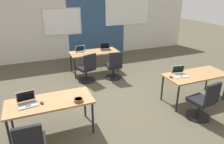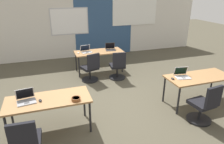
{
  "view_description": "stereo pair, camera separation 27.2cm",
  "coord_description": "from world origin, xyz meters",
  "px_view_note": "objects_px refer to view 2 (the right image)",
  "views": [
    {
      "loc": [
        -1.93,
        -4.19,
        2.69
      ],
      "look_at": [
        -0.34,
        -0.25,
        0.96
      ],
      "focal_mm": 33.19,
      "sensor_mm": 36.0,
      "label": 1
    },
    {
      "loc": [
        -1.68,
        -4.28,
        2.69
      ],
      "look_at": [
        -0.34,
        -0.25,
        0.96
      ],
      "focal_mm": 33.19,
      "sensor_mm": 36.0,
      "label": 2
    }
  ],
  "objects_px": {
    "desk_near_left": "(48,102)",
    "desk_near_right": "(199,79)",
    "laptop_near_left_end": "(26,99)",
    "laptop_far_right": "(110,48)",
    "laptop_near_right_inner": "(182,75)",
    "chair_near_right_inner": "(204,107)",
    "desk_far_center": "(99,53)",
    "chair_far_left": "(91,70)",
    "mouse_near_right_inner": "(173,79)",
    "laptop_far_left": "(86,51)",
    "snack_bowl": "(76,99)",
    "mouse_far_left": "(78,53)",
    "mouse_near_left_end": "(40,101)",
    "chair_far_right": "(118,68)"
  },
  "relations": [
    {
      "from": "desk_near_right",
      "to": "laptop_far_right",
      "type": "distance_m",
      "value": 3.15
    },
    {
      "from": "laptop_near_left_end",
      "to": "laptop_far_right",
      "type": "bearing_deg",
      "value": 39.24
    },
    {
      "from": "desk_far_center",
      "to": "laptop_near_right_inner",
      "type": "xyz_separation_m",
      "value": [
        1.33,
        -2.7,
        0.11
      ]
    },
    {
      "from": "desk_far_center",
      "to": "chair_near_right_inner",
      "type": "height_order",
      "value": "chair_near_right_inner"
    },
    {
      "from": "laptop_near_right_inner",
      "to": "desk_near_left",
      "type": "bearing_deg",
      "value": -168.38
    },
    {
      "from": "laptop_far_right",
      "to": "mouse_near_right_inner",
      "type": "distance_m",
      "value": 2.88
    },
    {
      "from": "laptop_far_right",
      "to": "chair_far_right",
      "type": "xyz_separation_m",
      "value": [
        -0.04,
        -0.86,
        -0.39
      ]
    },
    {
      "from": "chair_far_left",
      "to": "desk_near_left",
      "type": "bearing_deg",
      "value": 40.29
    },
    {
      "from": "desk_near_left",
      "to": "desk_far_center",
      "type": "height_order",
      "value": "same"
    },
    {
      "from": "desk_far_center",
      "to": "chair_far_left",
      "type": "xyz_separation_m",
      "value": [
        -0.45,
        -0.7,
        -0.28
      ]
    },
    {
      "from": "desk_far_center",
      "to": "chair_near_right_inner",
      "type": "bearing_deg",
      "value": -69.3
    },
    {
      "from": "laptop_far_right",
      "to": "chair_far_right",
      "type": "relative_size",
      "value": 0.4
    },
    {
      "from": "chair_far_left",
      "to": "mouse_near_left_end",
      "type": "relative_size",
      "value": 8.46
    },
    {
      "from": "desk_near_left",
      "to": "desk_near_right",
      "type": "bearing_deg",
      "value": 0.0
    },
    {
      "from": "desk_near_right",
      "to": "chair_near_right_inner",
      "type": "relative_size",
      "value": 1.74
    },
    {
      "from": "laptop_far_right",
      "to": "chair_far_left",
      "type": "relative_size",
      "value": 0.4
    },
    {
      "from": "mouse_near_right_inner",
      "to": "desk_near_right",
      "type": "bearing_deg",
      "value": -3.9
    },
    {
      "from": "laptop_near_right_inner",
      "to": "laptop_near_left_end",
      "type": "bearing_deg",
      "value": -169.14
    },
    {
      "from": "desk_near_left",
      "to": "chair_far_left",
      "type": "relative_size",
      "value": 1.74
    },
    {
      "from": "chair_far_right",
      "to": "mouse_near_right_inner",
      "type": "xyz_separation_m",
      "value": [
        0.65,
        -1.95,
        0.36
      ]
    },
    {
      "from": "mouse_near_right_inner",
      "to": "snack_bowl",
      "type": "relative_size",
      "value": 0.6
    },
    {
      "from": "desk_near_right",
      "to": "desk_far_center",
      "type": "relative_size",
      "value": 1.0
    },
    {
      "from": "chair_far_left",
      "to": "laptop_near_right_inner",
      "type": "distance_m",
      "value": 2.71
    },
    {
      "from": "laptop_far_left",
      "to": "mouse_near_left_end",
      "type": "bearing_deg",
      "value": -124.87
    },
    {
      "from": "laptop_far_right",
      "to": "desk_far_center",
      "type": "bearing_deg",
      "value": -163.82
    },
    {
      "from": "chair_far_left",
      "to": "mouse_near_right_inner",
      "type": "relative_size",
      "value": 8.71
    },
    {
      "from": "mouse_far_left",
      "to": "chair_far_left",
      "type": "height_order",
      "value": "chair_far_left"
    },
    {
      "from": "chair_far_right",
      "to": "laptop_near_right_inner",
      "type": "relative_size",
      "value": 2.45
    },
    {
      "from": "desk_near_left",
      "to": "snack_bowl",
      "type": "bearing_deg",
      "value": -23.78
    },
    {
      "from": "desk_near_right",
      "to": "chair_near_right_inner",
      "type": "bearing_deg",
      "value": -119.8
    },
    {
      "from": "chair_far_right",
      "to": "mouse_near_left_end",
      "type": "xyz_separation_m",
      "value": [
        -2.28,
        -2.05,
        0.36
      ]
    },
    {
      "from": "chair_far_right",
      "to": "laptop_near_right_inner",
      "type": "distance_m",
      "value": 2.16
    },
    {
      "from": "laptop_near_right_inner",
      "to": "chair_near_right_inner",
      "type": "height_order",
      "value": "laptop_near_right_inner"
    },
    {
      "from": "desk_far_center",
      "to": "chair_far_left",
      "type": "height_order",
      "value": "chair_far_left"
    },
    {
      "from": "mouse_near_left_end",
      "to": "desk_far_center",
      "type": "bearing_deg",
      "value": 56.39
    },
    {
      "from": "laptop_near_left_end",
      "to": "laptop_near_right_inner",
      "type": "distance_m",
      "value": 3.47
    },
    {
      "from": "laptop_far_left",
      "to": "laptop_near_right_inner",
      "type": "height_order",
      "value": "laptop_near_right_inner"
    },
    {
      "from": "laptop_near_left_end",
      "to": "laptop_far_left",
      "type": "bearing_deg",
      "value": 50.08
    },
    {
      "from": "laptop_far_right",
      "to": "snack_bowl",
      "type": "distance_m",
      "value": 3.51
    },
    {
      "from": "desk_near_left",
      "to": "laptop_near_left_end",
      "type": "relative_size",
      "value": 4.35
    },
    {
      "from": "desk_near_left",
      "to": "mouse_near_right_inner",
      "type": "xyz_separation_m",
      "value": [
        2.79,
        0.05,
        0.08
      ]
    },
    {
      "from": "laptop_far_right",
      "to": "chair_near_right_inner",
      "type": "height_order",
      "value": "laptop_far_right"
    },
    {
      "from": "laptop_far_right",
      "to": "chair_near_right_inner",
      "type": "bearing_deg",
      "value": -67.57
    },
    {
      "from": "laptop_far_left",
      "to": "laptop_near_right_inner",
      "type": "bearing_deg",
      "value": -65.44
    },
    {
      "from": "desk_near_right",
      "to": "mouse_near_right_inner",
      "type": "distance_m",
      "value": 0.71
    },
    {
      "from": "desk_near_left",
      "to": "mouse_near_right_inner",
      "type": "relative_size",
      "value": 15.14
    },
    {
      "from": "laptop_far_right",
      "to": "laptop_near_left_end",
      "type": "height_order",
      "value": "laptop_far_right"
    },
    {
      "from": "laptop_near_right_inner",
      "to": "mouse_far_left",
      "type": "bearing_deg",
      "value": 136.72
    },
    {
      "from": "mouse_near_left_end",
      "to": "snack_bowl",
      "type": "xyz_separation_m",
      "value": [
        0.64,
        -0.17,
        0.02
      ]
    },
    {
      "from": "mouse_near_right_inner",
      "to": "laptop_far_right",
      "type": "bearing_deg",
      "value": 102.36
    }
  ]
}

